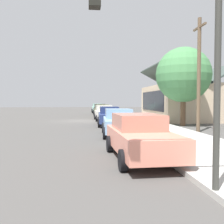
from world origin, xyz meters
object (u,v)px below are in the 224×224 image
(car_seafoam, at_px, (97,108))
(fire_hydrant_red, at_px, (109,111))
(car_ivory, at_px, (104,113))
(traffic_light_main, at_px, (169,33))
(car_navy, at_px, (109,116))
(car_coral, at_px, (140,136))
(car_skyblue, at_px, (119,122))
(car_olive, at_px, (102,111))
(shade_tree, at_px, (183,75))
(utility_pole_wooden, at_px, (199,73))
(car_charcoal, at_px, (100,109))

(car_seafoam, xyz_separation_m, fire_hydrant_red, (6.59, 1.50, -0.32))
(car_ivory, xyz_separation_m, traffic_light_main, (22.52, -0.17, 2.67))
(car_seafoam, distance_m, car_ivory, 17.94)
(car_navy, xyz_separation_m, car_coral, (12.68, 0.00, 0.00))
(fire_hydrant_red, bearing_deg, car_skyblue, -3.51)
(car_seafoam, xyz_separation_m, car_coral, (36.60, 0.03, 0.00))
(car_olive, bearing_deg, car_coral, -3.13)
(car_navy, height_order, fire_hydrant_red, car_navy)
(car_navy, xyz_separation_m, traffic_light_main, (16.54, -0.19, 2.68))
(car_seafoam, distance_m, traffic_light_main, 40.55)
(car_olive, distance_m, shade_tree, 14.37)
(car_navy, bearing_deg, car_olive, -178.77)
(fire_hydrant_red, bearing_deg, car_olive, -13.50)
(shade_tree, bearing_deg, car_seafoam, -166.32)
(shade_tree, height_order, utility_pole_wooden, utility_pole_wooden)
(car_olive, xyz_separation_m, car_ivory, (5.68, -0.12, 0.00))
(car_skyblue, bearing_deg, car_navy, -177.32)
(car_seafoam, height_order, car_coral, same)
(traffic_light_main, bearing_deg, car_skyblue, 178.83)
(car_olive, bearing_deg, utility_pole_wooden, 14.72)
(car_seafoam, relative_size, car_coral, 1.00)
(shade_tree, bearing_deg, utility_pole_wooden, -7.55)
(car_seafoam, distance_m, utility_pole_wooden, 29.83)
(car_charcoal, xyz_separation_m, car_navy, (18.14, -0.14, 0.00))
(car_navy, relative_size, fire_hydrant_red, 6.90)
(car_coral, xyz_separation_m, shade_tree, (-11.70, 6.03, 3.39))
(car_ivory, height_order, traffic_light_main, traffic_light_main)
(car_charcoal, xyz_separation_m, shade_tree, (19.12, 5.89, 3.39))
(car_skyblue, height_order, traffic_light_main, traffic_light_main)
(car_charcoal, height_order, car_skyblue, same)
(car_ivory, bearing_deg, car_charcoal, 177.77)
(utility_pole_wooden, bearing_deg, fire_hydrant_red, -169.95)
(car_charcoal, xyz_separation_m, car_coral, (30.82, -0.14, 0.00))
(car_charcoal, distance_m, fire_hydrant_red, 1.59)
(car_charcoal, relative_size, car_navy, 0.93)
(car_ivory, distance_m, car_navy, 5.98)
(car_olive, relative_size, traffic_light_main, 0.89)
(car_skyblue, relative_size, shade_tree, 0.72)
(traffic_light_main, relative_size, utility_pole_wooden, 0.69)
(car_skyblue, bearing_deg, shade_tree, 134.32)
(car_navy, bearing_deg, car_ivory, -178.08)
(car_navy, bearing_deg, fire_hydrant_red, 176.91)
(car_seafoam, xyz_separation_m, car_charcoal, (5.78, 0.17, 0.00))
(car_seafoam, relative_size, car_ivory, 0.99)
(shade_tree, distance_m, fire_hydrant_red, 19.23)
(car_olive, bearing_deg, shade_tree, 22.24)
(car_skyblue, xyz_separation_m, fire_hydrant_red, (-23.69, 1.45, -0.32))
(car_navy, height_order, traffic_light_main, traffic_light_main)
(car_navy, xyz_separation_m, fire_hydrant_red, (-17.33, 1.47, -0.32))
(car_ivory, bearing_deg, car_coral, -1.43)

